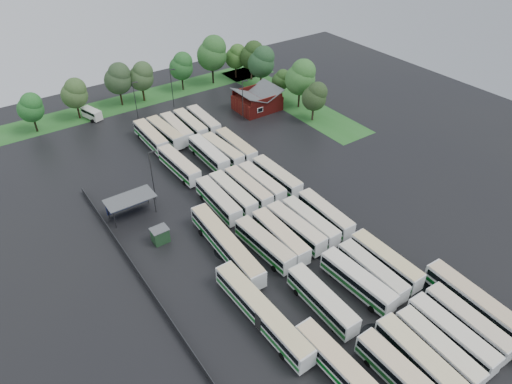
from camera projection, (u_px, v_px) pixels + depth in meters
ground at (289, 245)px, 72.32m from camera, size 160.00×160.00×0.00m
brick_building at (257, 102)px, 110.61m from camera, size 10.07×8.60×5.39m
wash_shed at (129, 200)px, 77.11m from camera, size 8.20×4.20×3.58m
utility_hut at (160, 235)px, 72.34m from camera, size 2.70×2.20×2.62m
grass_strip_north at (137, 100)px, 116.04m from camera, size 80.00×10.00×0.01m
grass_strip_east at (289, 99)px, 116.38m from camera, size 10.00×50.00×0.01m
west_fence at (137, 271)px, 66.94m from camera, size 0.10×50.00×1.20m
bus_r0c0 at (402, 376)px, 52.04m from camera, size 2.67×12.20×3.39m
bus_r0c1 at (420, 360)px, 53.60m from camera, size 3.23×12.57×3.47m
bus_r0c2 at (438, 348)px, 55.02m from camera, size 3.07×11.87×3.27m
bus_r0c3 at (452, 334)px, 56.62m from camera, size 2.85×12.15×3.37m
bus_r0c4 at (468, 322)px, 58.12m from camera, size 3.00×12.04×3.33m
bus_r1c0 at (322, 300)px, 60.99m from camera, size 2.84×12.16×3.37m
bus_r1c2 at (357, 281)px, 63.80m from camera, size 3.13×12.23×3.37m
bus_r1c3 at (372, 271)px, 65.32m from camera, size 2.68×11.82×3.28m
bus_r1c4 at (386, 260)px, 67.02m from camera, size 2.63×12.09×3.36m
bus_r2c0 at (264, 244)px, 69.87m from camera, size 3.16×12.13×3.34m
bus_r2c1 at (280, 236)px, 71.24m from camera, size 2.89×12.33×3.42m
bus_r2c2 at (296, 228)px, 72.96m from camera, size 2.96×12.12×3.35m
bus_r2c3 at (310, 222)px, 74.21m from camera, size 2.65×11.89×3.30m
bus_r2c4 at (325, 214)px, 75.91m from camera, size 2.83×11.86×3.28m
bus_r3c0 at (218, 200)px, 78.86m from camera, size 3.00×12.23×3.38m
bus_r3c1 at (233, 194)px, 80.36m from camera, size 2.63×12.16×3.38m
bus_r3c2 at (248, 188)px, 81.83m from camera, size 2.61×11.99×3.33m
bus_r3c3 at (261, 183)px, 83.20m from camera, size 2.61×11.81×3.28m
bus_r3c4 at (277, 176)px, 84.75m from camera, size 2.75×12.20×3.39m
bus_r4c0 at (179, 165)px, 87.84m from camera, size 3.02×12.52×3.46m
bus_r4c2 at (208, 154)px, 91.16m from camera, size 2.90×12.53×3.47m
bus_r4c3 at (222, 151)px, 92.25m from camera, size 3.12×12.18×3.36m
bus_r4c4 at (236, 146)px, 93.61m from camera, size 2.77×12.36×3.43m
bus_r5c0 at (151, 137)px, 96.82m from camera, size 2.77×12.48×3.47m
bus_r5c1 at (165, 132)px, 98.35m from camera, size 3.12×12.43×3.43m
bus_r5c2 at (177, 129)px, 99.80m from camera, size 3.04×12.18×3.37m
bus_r5c3 at (190, 124)px, 101.41m from camera, size 2.87×12.11×3.35m
bus_r5c4 at (204, 121)px, 102.86m from camera, size 3.08×12.12×3.34m
artic_bus_west_a at (354, 381)px, 51.56m from camera, size 2.85×17.81×3.30m
artic_bus_west_b at (226, 244)px, 69.72m from camera, size 3.47×18.82×3.47m
artic_bus_west_c at (262, 313)px, 59.25m from camera, size 2.92×18.41×3.41m
artic_bus_east at (488, 312)px, 59.30m from camera, size 3.35×18.54×3.42m
minibus at (92, 113)px, 106.99m from camera, size 3.49×5.82×2.39m
tree_north_0 at (31, 107)px, 99.15m from camera, size 5.58×5.58×9.24m
tree_north_1 at (75, 93)px, 104.12m from camera, size 5.99×5.99×9.93m
tree_north_2 at (118, 78)px, 109.65m from camera, size 6.53×6.53×10.81m
tree_north_3 at (142, 76)px, 111.92m from camera, size 6.14×6.14×10.17m
tree_north_4 at (182, 66)px, 117.38m from camera, size 6.14×6.14×10.17m
tree_north_5 at (213, 53)px, 119.89m from camera, size 7.87×7.87×13.03m
tree_north_6 at (236, 56)px, 124.53m from camera, size 5.68×5.68×9.40m
tree_east_0 at (315, 96)px, 103.60m from camera, size 5.65×5.64×9.35m
tree_east_1 at (301, 77)px, 108.23m from camera, size 7.29×7.29×12.07m
tree_east_2 at (281, 80)px, 114.60m from camera, size 4.48×4.47×7.40m
tree_east_3 at (262, 62)px, 117.51m from camera, size 6.92×6.92×11.46m
tree_east_4 at (252, 55)px, 122.84m from camera, size 6.50×6.50×10.77m
lamp_post_ne at (243, 98)px, 103.60m from camera, size 1.50×0.29×9.76m
lamp_post_nw at (152, 172)px, 79.06m from camera, size 1.49×0.29×9.70m
lamp_post_back_w at (135, 98)px, 104.64m from camera, size 1.39×0.27×9.03m
lamp_post_back_e at (172, 86)px, 109.59m from camera, size 1.47×0.29×9.56m
puddle_0 at (376, 337)px, 58.51m from camera, size 4.14×4.14×0.01m
puddle_1 at (425, 322)px, 60.36m from camera, size 3.05×3.05×0.01m
puddle_2 at (229, 250)px, 71.41m from camera, size 4.80×4.80×0.01m
puddle_3 at (322, 252)px, 71.02m from camera, size 3.48×3.48×0.01m
puddle_4 at (429, 284)px, 65.74m from camera, size 3.61×3.61×0.01m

